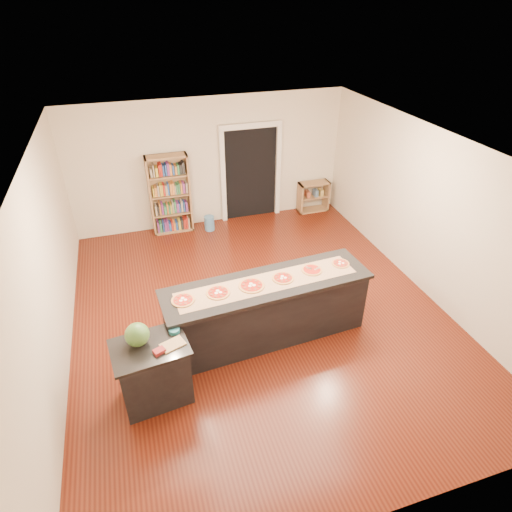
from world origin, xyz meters
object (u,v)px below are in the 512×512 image
object	(u,v)px
kitchen_island	(267,310)
bookshelf	(170,195)
waste_bin	(209,223)
watermelon	(137,335)
low_shelf	(313,197)
side_counter	(154,372)

from	to	relation	value
kitchen_island	bookshelf	distance (m)	3.98
waste_bin	watermelon	world-z (taller)	watermelon
bookshelf	low_shelf	xyz separation A→B (m)	(3.38, -0.00, -0.50)
low_shelf	watermelon	world-z (taller)	watermelon
low_shelf	watermelon	distance (m)	6.29
low_shelf	watermelon	bearing A→B (deg)	-134.34
kitchen_island	waste_bin	distance (m)	3.67
bookshelf	low_shelf	distance (m)	3.42
watermelon	bookshelf	bearing A→B (deg)	77.54
kitchen_island	waste_bin	world-z (taller)	kitchen_island
side_counter	waste_bin	size ratio (longest dim) A/B	2.83
bookshelf	waste_bin	bearing A→B (deg)	-15.55
bookshelf	low_shelf	bearing A→B (deg)	-0.03
waste_bin	watermelon	size ratio (longest dim) A/B	1.09
bookshelf	waste_bin	world-z (taller)	bookshelf
kitchen_island	low_shelf	distance (m)	4.59
waste_bin	kitchen_island	bearing A→B (deg)	-88.07
kitchen_island	watermelon	xyz separation A→B (m)	(-1.88, -0.61, 0.55)
side_counter	waste_bin	xyz separation A→B (m)	(1.65, 4.34, -0.30)
watermelon	low_shelf	bearing A→B (deg)	45.66
low_shelf	watermelon	xyz separation A→B (m)	(-4.37, -4.47, 0.70)
kitchen_island	bookshelf	world-z (taller)	bookshelf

